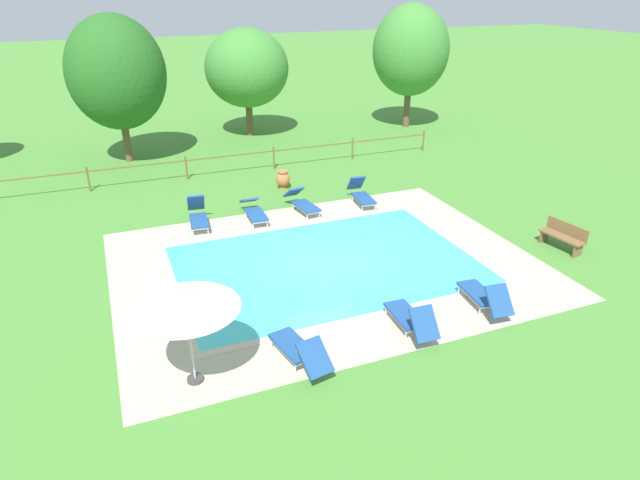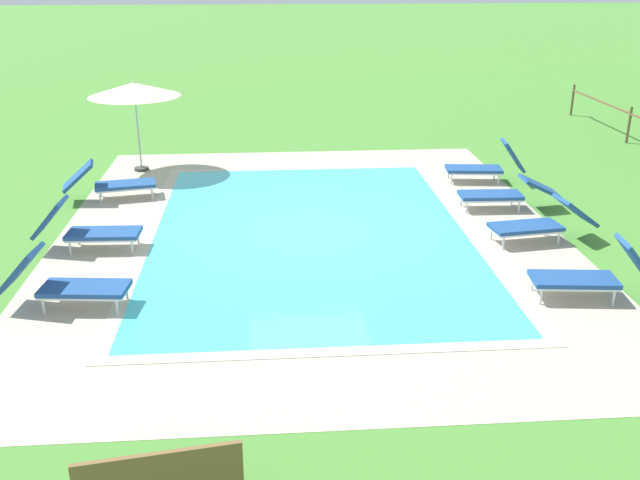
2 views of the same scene
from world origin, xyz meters
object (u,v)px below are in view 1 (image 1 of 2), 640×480
object	(u,v)px
sun_lounger_north_near_steps	(198,216)
wooden_bench_lawn_side	(563,235)
sun_lounger_north_mid	(410,318)
sun_lounger_north_far	(254,211)
sun_lounger_south_mid	(299,349)
tree_west_mid	(116,73)
tree_far_west	(247,68)
sun_lounger_south_near_corner	(302,202)
terracotta_urn_near_fence	(283,179)
patio_umbrella_open_foreground	(186,302)
tree_centre	(411,51)
sun_lounger_south_far	(361,194)
sun_lounger_north_end	(484,295)

from	to	relation	value
sun_lounger_north_near_steps	wooden_bench_lawn_side	size ratio (longest dim) A/B	1.21
sun_lounger_north_mid	sun_lounger_north_far	size ratio (longest dim) A/B	0.91
sun_lounger_south_mid	tree_west_mid	distance (m)	18.19
tree_far_west	tree_west_mid	distance (m)	7.24
sun_lounger_south_near_corner	tree_west_mid	bearing A→B (deg)	121.14
sun_lounger_north_near_steps	sun_lounger_south_near_corner	xyz separation A→B (m)	(3.89, -0.11, -0.03)
sun_lounger_south_near_corner	wooden_bench_lawn_side	world-z (taller)	wooden_bench_lawn_side
sun_lounger_north_far	sun_lounger_south_mid	distance (m)	8.52
wooden_bench_lawn_side	terracotta_urn_near_fence	world-z (taller)	wooden_bench_lawn_side
terracotta_urn_near_fence	patio_umbrella_open_foreground	bearing A→B (deg)	-117.41
sun_lounger_north_near_steps	tree_centre	bearing A→B (deg)	35.42
tree_west_mid	sun_lounger_north_mid	bearing A→B (deg)	-73.14
sun_lounger_north_far	sun_lounger_south_mid	xyz separation A→B (m)	(-1.33, -8.42, 0.03)
sun_lounger_north_mid	sun_lounger_south_far	bearing A→B (deg)	72.14
sun_lounger_south_far	terracotta_urn_near_fence	distance (m)	3.60
sun_lounger_north_near_steps	sun_lounger_south_far	size ratio (longest dim) A/B	0.98
sun_lounger_south_far	patio_umbrella_open_foreground	bearing A→B (deg)	-134.35
sun_lounger_south_near_corner	patio_umbrella_open_foreground	xyz separation A→B (m)	(-5.53, -8.22, 1.64)
sun_lounger_south_mid	tree_west_mid	world-z (taller)	tree_west_mid
sun_lounger_north_far	tree_west_mid	xyz separation A→B (m)	(-3.65, 9.23, 3.77)
sun_lounger_north_near_steps	sun_lounger_south_near_corner	world-z (taller)	sun_lounger_north_near_steps
terracotta_urn_near_fence	sun_lounger_south_mid	bearing A→B (deg)	-106.70
tree_far_west	tree_west_mid	size ratio (longest dim) A/B	0.86
sun_lounger_south_mid	wooden_bench_lawn_side	xyz separation A→B (m)	(9.95, 2.36, 0.09)
sun_lounger_south_near_corner	tree_west_mid	size ratio (longest dim) A/B	0.31
sun_lounger_south_mid	patio_umbrella_open_foreground	world-z (taller)	patio_umbrella_open_foreground
sun_lounger_north_far	terracotta_urn_near_fence	bearing A→B (deg)	53.68
sun_lounger_north_mid	sun_lounger_south_mid	world-z (taller)	sun_lounger_north_mid
tree_west_mid	tree_centre	bearing A→B (deg)	3.97
sun_lounger_south_near_corner	tree_far_west	xyz separation A→B (m)	(1.20, 11.76, 3.28)
sun_lounger_north_near_steps	sun_lounger_south_far	bearing A→B (deg)	-1.78
tree_centre	patio_umbrella_open_foreground	bearing A→B (deg)	-130.74
sun_lounger_south_far	patio_umbrella_open_foreground	world-z (taller)	patio_umbrella_open_foreground
wooden_bench_lawn_side	sun_lounger_south_mid	bearing A→B (deg)	-166.64
tree_far_west	sun_lounger_south_mid	bearing A→B (deg)	-102.32
tree_far_west	sun_lounger_north_near_steps	bearing A→B (deg)	-113.62
sun_lounger_north_mid	sun_lounger_south_near_corner	bearing A→B (deg)	88.39
sun_lounger_north_far	tree_west_mid	size ratio (longest dim) A/B	0.31
sun_lounger_north_near_steps	sun_lounger_north_far	size ratio (longest dim) A/B	0.89
sun_lounger_north_far	terracotta_urn_near_fence	xyz separation A→B (m)	(2.02, 2.75, 0.06)
sun_lounger_north_far	tree_centre	world-z (taller)	tree_centre
sun_lounger_south_far	patio_umbrella_open_foreground	size ratio (longest dim) A/B	0.85
sun_lounger_north_end	wooden_bench_lawn_side	bearing A→B (deg)	23.57
sun_lounger_north_mid	sun_lounger_south_near_corner	xyz separation A→B (m)	(0.23, 8.33, -0.02)
sun_lounger_north_end	wooden_bench_lawn_side	xyz separation A→B (m)	(4.62, 2.02, 0.08)
terracotta_urn_near_fence	tree_west_mid	bearing A→B (deg)	131.19
sun_lounger_north_mid	tree_far_west	distance (m)	20.40
patio_umbrella_open_foreground	tree_far_west	xyz separation A→B (m)	(6.73, 19.98, 1.63)
sun_lounger_north_far	wooden_bench_lawn_side	size ratio (longest dim) A/B	1.35
sun_lounger_north_far	sun_lounger_north_end	distance (m)	9.01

